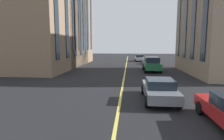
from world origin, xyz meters
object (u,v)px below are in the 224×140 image
at_px(car_white_trailing, 139,58).
at_px(car_red_parked_b, 153,60).
at_px(car_green_parked_a, 152,64).
at_px(car_grey_mid, 159,89).

xyz_separation_m(car_white_trailing, car_red_parked_b, (-5.75, -2.23, 0.00)).
distance_m(car_green_parked_a, car_white_trailing, 15.70).
distance_m(car_green_parked_a, car_red_parked_b, 10.04).
distance_m(car_grey_mid, car_red_parked_b, 23.12).
height_order(car_green_parked_a, car_white_trailing, car_green_parked_a).
bearing_deg(car_red_parked_b, car_green_parked_a, 171.63).
height_order(car_green_parked_a, car_grey_mid, car_green_parked_a).
bearing_deg(car_grey_mid, car_red_parked_b, -6.22).
relative_size(car_white_trailing, car_grey_mid, 0.89).
distance_m(car_white_trailing, car_grey_mid, 28.73).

